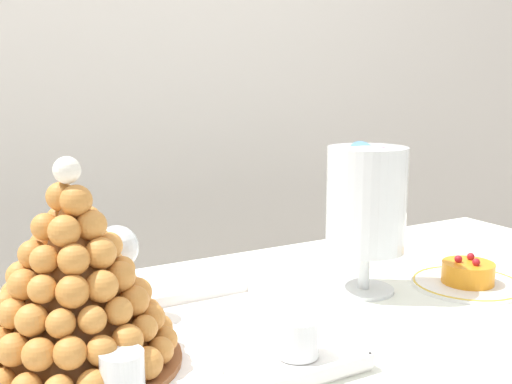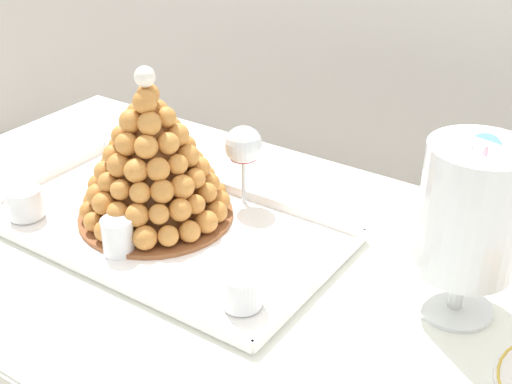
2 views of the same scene
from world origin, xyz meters
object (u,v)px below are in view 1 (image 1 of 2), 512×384
(dessert_cup_centre, at_px, (298,338))
(fruit_tart_plate, at_px, (468,278))
(croquembouche, at_px, (74,287))
(dessert_cup_mid_left, at_px, (123,379))
(macaron_goblet, at_px, (366,201))
(serving_tray, at_px, (107,368))
(wine_glass, at_px, (117,252))

(dessert_cup_centre, relative_size, fruit_tart_plate, 0.29)
(croquembouche, xyz_separation_m, dessert_cup_mid_left, (0.02, -0.12, -0.08))
(dessert_cup_mid_left, relative_size, macaron_goblet, 0.22)
(serving_tray, bearing_deg, croquembouche, 145.98)
(dessert_cup_mid_left, bearing_deg, fruit_tart_plate, 8.29)
(dessert_cup_centre, height_order, fruit_tart_plate, dessert_cup_centre)
(dessert_cup_centre, bearing_deg, fruit_tart_plate, 12.68)
(croquembouche, distance_m, wine_glass, 0.16)
(serving_tray, bearing_deg, wine_glass, 67.21)
(fruit_tart_plate, bearing_deg, wine_glass, 166.29)
(serving_tray, bearing_deg, dessert_cup_mid_left, -94.52)
(dessert_cup_centre, bearing_deg, croquembouche, 156.48)
(serving_tray, xyz_separation_m, croquembouche, (-0.03, 0.02, 0.11))
(serving_tray, bearing_deg, macaron_goblet, 8.94)
(dessert_cup_mid_left, bearing_deg, croquembouche, 101.76)
(macaron_goblet, height_order, wine_glass, macaron_goblet)
(croquembouche, bearing_deg, serving_tray, -34.02)
(croquembouche, height_order, macaron_goblet, croquembouche)
(croquembouche, height_order, dessert_cup_mid_left, croquembouche)
(croquembouche, distance_m, fruit_tart_plate, 0.71)
(dessert_cup_centre, distance_m, fruit_tart_plate, 0.45)
(serving_tray, xyz_separation_m, macaron_goblet, (0.48, 0.08, 0.16))
(dessert_cup_centre, height_order, wine_glass, wine_glass)
(croquembouche, height_order, wine_glass, croquembouche)
(macaron_goblet, height_order, fruit_tart_plate, macaron_goblet)
(fruit_tart_plate, xyz_separation_m, wine_glass, (-0.60, 0.15, 0.10))
(dessert_cup_mid_left, xyz_separation_m, dessert_cup_centre, (0.24, 0.00, -0.00))
(wine_glass, bearing_deg, dessert_cup_centre, -55.50)
(fruit_tart_plate, height_order, wine_glass, wine_glass)
(fruit_tart_plate, distance_m, wine_glass, 0.63)
(fruit_tart_plate, bearing_deg, serving_tray, -179.63)
(wine_glass, bearing_deg, croquembouche, -126.11)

